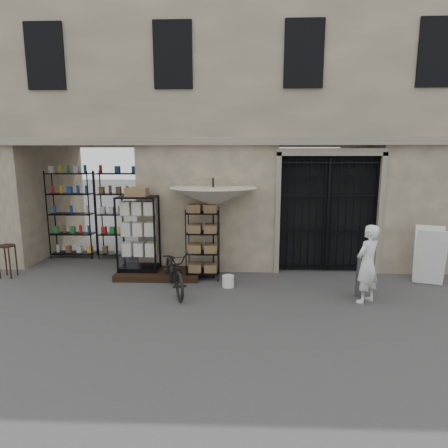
{
  "coord_description": "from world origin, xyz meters",
  "views": [
    {
      "loc": [
        -0.49,
        -7.14,
        2.9
      ],
      "look_at": [
        -0.8,
        1.4,
        1.35
      ],
      "focal_mm": 30.0,
      "sensor_mm": 36.0,
      "label": 1
    }
  ],
  "objects_px": {
    "display_cabinet": "(139,237)",
    "wire_rack": "(203,244)",
    "market_umbrella": "(213,192)",
    "easel_sign": "(429,256)",
    "wooden_stool": "(8,260)",
    "shopkeeper": "(365,302)",
    "bicycle": "(175,291)",
    "steel_bollard": "(360,277)",
    "white_bucket": "(228,281)"
  },
  "relations": [
    {
      "from": "display_cabinet",
      "to": "wire_rack",
      "type": "bearing_deg",
      "value": -20.25
    },
    {
      "from": "market_umbrella",
      "to": "easel_sign",
      "type": "distance_m",
      "value": 5.16
    },
    {
      "from": "market_umbrella",
      "to": "wooden_stool",
      "type": "distance_m",
      "value": 5.26
    },
    {
      "from": "display_cabinet",
      "to": "easel_sign",
      "type": "height_order",
      "value": "display_cabinet"
    },
    {
      "from": "market_umbrella",
      "to": "shopkeeper",
      "type": "bearing_deg",
      "value": -24.7
    },
    {
      "from": "market_umbrella",
      "to": "bicycle",
      "type": "height_order",
      "value": "market_umbrella"
    },
    {
      "from": "bicycle",
      "to": "steel_bollard",
      "type": "xyz_separation_m",
      "value": [
        3.9,
        -0.19,
        0.42
      ]
    },
    {
      "from": "display_cabinet",
      "to": "white_bucket",
      "type": "relative_size",
      "value": 7.34
    },
    {
      "from": "bicycle",
      "to": "steel_bollard",
      "type": "relative_size",
      "value": 2.17
    },
    {
      "from": "white_bucket",
      "to": "bicycle",
      "type": "bearing_deg",
      "value": -164.51
    },
    {
      "from": "display_cabinet",
      "to": "easel_sign",
      "type": "xyz_separation_m",
      "value": [
        6.78,
        -0.34,
        -0.3
      ]
    },
    {
      "from": "market_umbrella",
      "to": "white_bucket",
      "type": "relative_size",
      "value": 10.81
    },
    {
      "from": "display_cabinet",
      "to": "shopkeeper",
      "type": "distance_m",
      "value": 5.28
    },
    {
      "from": "wire_rack",
      "to": "shopkeeper",
      "type": "height_order",
      "value": "wire_rack"
    },
    {
      "from": "wire_rack",
      "to": "bicycle",
      "type": "xyz_separation_m",
      "value": [
        -0.53,
        -0.92,
        -0.83
      ]
    },
    {
      "from": "display_cabinet",
      "to": "wooden_stool",
      "type": "xyz_separation_m",
      "value": [
        -3.17,
        -0.21,
        -0.54
      ]
    },
    {
      "from": "white_bucket",
      "to": "steel_bollard",
      "type": "bearing_deg",
      "value": -10.53
    },
    {
      "from": "wooden_stool",
      "to": "steel_bollard",
      "type": "height_order",
      "value": "steel_bollard"
    },
    {
      "from": "display_cabinet",
      "to": "bicycle",
      "type": "distance_m",
      "value": 1.75
    },
    {
      "from": "display_cabinet",
      "to": "steel_bollard",
      "type": "bearing_deg",
      "value": -30.21
    },
    {
      "from": "wooden_stool",
      "to": "steel_bollard",
      "type": "xyz_separation_m",
      "value": [
        8.11,
        -1.01,
        -0.0
      ]
    },
    {
      "from": "wooden_stool",
      "to": "market_umbrella",
      "type": "bearing_deg",
      "value": 1.8
    },
    {
      "from": "easel_sign",
      "to": "display_cabinet",
      "type": "bearing_deg",
      "value": -162.03
    },
    {
      "from": "display_cabinet",
      "to": "steel_bollard",
      "type": "relative_size",
      "value": 2.34
    },
    {
      "from": "market_umbrella",
      "to": "bicycle",
      "type": "xyz_separation_m",
      "value": [
        -0.78,
        -0.97,
        -2.08
      ]
    },
    {
      "from": "steel_bollard",
      "to": "easel_sign",
      "type": "relative_size",
      "value": 0.65
    },
    {
      "from": "wooden_stool",
      "to": "shopkeeper",
      "type": "relative_size",
      "value": 0.5
    },
    {
      "from": "steel_bollard",
      "to": "easel_sign",
      "type": "bearing_deg",
      "value": 25.71
    },
    {
      "from": "display_cabinet",
      "to": "steel_bollard",
      "type": "distance_m",
      "value": 5.12
    },
    {
      "from": "white_bucket",
      "to": "easel_sign",
      "type": "xyz_separation_m",
      "value": [
        4.59,
        0.37,
        0.54
      ]
    },
    {
      "from": "market_umbrella",
      "to": "easel_sign",
      "type": "height_order",
      "value": "market_umbrella"
    },
    {
      "from": "white_bucket",
      "to": "easel_sign",
      "type": "bearing_deg",
      "value": 4.65
    },
    {
      "from": "display_cabinet",
      "to": "market_umbrella",
      "type": "xyz_separation_m",
      "value": [
        1.82,
        -0.06,
        1.12
      ]
    },
    {
      "from": "white_bucket",
      "to": "market_umbrella",
      "type": "bearing_deg",
      "value": 119.62
    },
    {
      "from": "wire_rack",
      "to": "shopkeeper",
      "type": "bearing_deg",
      "value": -42.11
    },
    {
      "from": "bicycle",
      "to": "wooden_stool",
      "type": "relative_size",
      "value": 2.27
    },
    {
      "from": "wire_rack",
      "to": "steel_bollard",
      "type": "height_order",
      "value": "wire_rack"
    },
    {
      "from": "steel_bollard",
      "to": "easel_sign",
      "type": "height_order",
      "value": "easel_sign"
    },
    {
      "from": "market_umbrella",
      "to": "steel_bollard",
      "type": "bearing_deg",
      "value": -20.43
    },
    {
      "from": "wooden_stool",
      "to": "shopkeeper",
      "type": "bearing_deg",
      "value": -9.03
    },
    {
      "from": "wire_rack",
      "to": "steel_bollard",
      "type": "bearing_deg",
      "value": -38.01
    },
    {
      "from": "wooden_stool",
      "to": "easel_sign",
      "type": "distance_m",
      "value": 9.95
    },
    {
      "from": "steel_bollard",
      "to": "shopkeeper",
      "type": "distance_m",
      "value": 0.51
    },
    {
      "from": "display_cabinet",
      "to": "bicycle",
      "type": "bearing_deg",
      "value": -61.12
    },
    {
      "from": "shopkeeper",
      "to": "easel_sign",
      "type": "xyz_separation_m",
      "value": [
        1.81,
        1.17,
        0.67
      ]
    },
    {
      "from": "white_bucket",
      "to": "bicycle",
      "type": "distance_m",
      "value": 1.2
    },
    {
      "from": "steel_bollard",
      "to": "shopkeeper",
      "type": "relative_size",
      "value": 0.53
    },
    {
      "from": "wire_rack",
      "to": "bicycle",
      "type": "relative_size",
      "value": 0.94
    },
    {
      "from": "bicycle",
      "to": "easel_sign",
      "type": "xyz_separation_m",
      "value": [
        5.74,
        0.69,
        0.67
      ]
    },
    {
      "from": "bicycle",
      "to": "white_bucket",
      "type": "bearing_deg",
      "value": -4.76
    }
  ]
}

